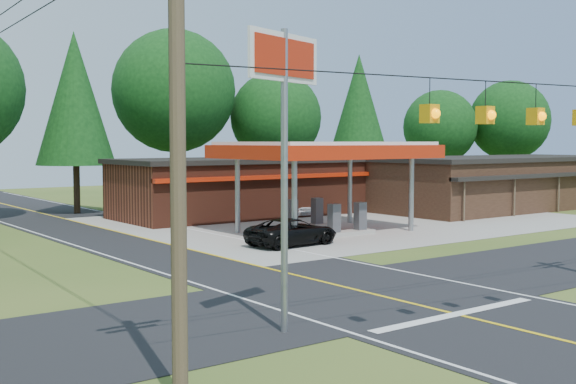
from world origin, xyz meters
TOP-DOWN VIEW (x-y plane):
  - ground at (0.00, 0.00)m, footprint 120.00×120.00m
  - main_highway at (0.00, 0.00)m, footprint 8.00×120.00m
  - cross_road at (0.00, 0.00)m, footprint 70.00×7.00m
  - lane_center_yellow at (0.00, 0.00)m, footprint 0.15×110.00m
  - gas_canopy at (9.00, 13.00)m, footprint 10.60×7.40m
  - convenience_store at (10.00, 22.98)m, footprint 16.40×7.55m
  - strip_building at (28.00, 15.98)m, footprint 20.40×8.75m
  - utility_pole_near_left at (-9.50, -5.00)m, footprint 1.80×0.30m
  - overhead_beacons at (-1.00, -6.00)m, footprint 17.04×2.04m
  - treeline_backdrop at (0.82, 24.01)m, footprint 70.27×51.59m
  - suv_car at (4.50, 10.00)m, footprint 4.94×4.94m
  - sedan_car at (12.92, 21.00)m, footprint 4.20×4.20m
  - big_stop_sign at (-5.00, -2.21)m, footprint 2.73×0.96m

SIDE VIEW (x-z plane):
  - ground at x=0.00m, z-range 0.00..0.00m
  - main_highway at x=0.00m, z-range 0.00..0.02m
  - cross_road at x=0.00m, z-range 0.00..0.03m
  - lane_center_yellow at x=0.00m, z-range 0.02..0.03m
  - sedan_car at x=12.92m, z-range 0.00..1.20m
  - suv_car at x=4.50m, z-range 0.00..1.28m
  - strip_building at x=28.00m, z-range 0.01..3.81m
  - convenience_store at x=10.00m, z-range 0.02..3.82m
  - gas_canopy at x=9.00m, z-range 1.83..6.70m
  - utility_pole_near_left at x=-9.50m, z-range 0.20..10.20m
  - big_stop_sign at x=-5.00m, z-range 1.96..9.64m
  - overhead_beacons at x=-1.00m, z-range 5.70..6.73m
  - treeline_backdrop at x=0.82m, z-range 0.84..14.14m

